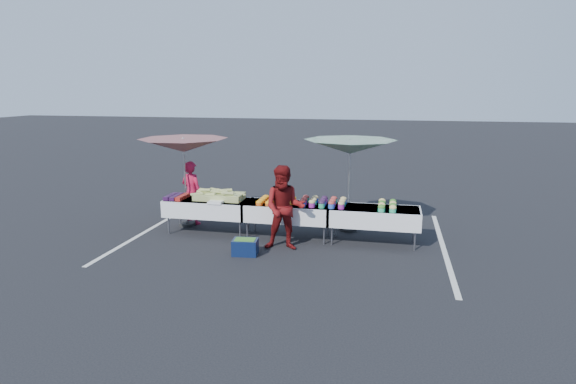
% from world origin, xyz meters
% --- Properties ---
extents(ground, '(80.00, 80.00, 0.00)m').
position_xyz_m(ground, '(0.00, 0.00, 0.00)').
color(ground, black).
extents(stripe_left, '(0.10, 5.00, 0.00)m').
position_xyz_m(stripe_left, '(-3.20, 0.00, 0.00)').
color(stripe_left, silver).
rests_on(stripe_left, ground).
extents(stripe_right, '(0.10, 5.00, 0.00)m').
position_xyz_m(stripe_right, '(3.20, 0.00, 0.00)').
color(stripe_right, silver).
rests_on(stripe_right, ground).
extents(table_left, '(1.86, 0.81, 0.75)m').
position_xyz_m(table_left, '(-1.80, 0.00, 0.58)').
color(table_left, white).
rests_on(table_left, ground).
extents(table_center, '(1.86, 0.81, 0.75)m').
position_xyz_m(table_center, '(0.00, 0.00, 0.58)').
color(table_center, white).
rests_on(table_center, ground).
extents(table_right, '(1.86, 0.81, 0.75)m').
position_xyz_m(table_right, '(1.80, 0.00, 0.58)').
color(table_right, white).
rests_on(table_right, ground).
extents(berry_punnets, '(0.40, 0.54, 0.08)m').
position_xyz_m(berry_punnets, '(-2.51, -0.06, 0.79)').
color(berry_punnets, black).
rests_on(berry_punnets, table_left).
extents(corn_pile, '(1.16, 0.57, 0.26)m').
position_xyz_m(corn_pile, '(-1.56, 0.04, 0.84)').
color(corn_pile, '#A1A957').
rests_on(corn_pile, table_left).
extents(plastic_bags, '(0.30, 0.25, 0.05)m').
position_xyz_m(plastic_bags, '(-1.50, -0.30, 0.78)').
color(plastic_bags, white).
rests_on(plastic_bags, table_left).
extents(carrot_bowls, '(0.75, 0.69, 0.11)m').
position_xyz_m(carrot_bowls, '(-0.25, -0.01, 0.80)').
color(carrot_bowls, '#C75016').
rests_on(carrot_bowls, table_center).
extents(potato_cups, '(0.94, 0.58, 0.16)m').
position_xyz_m(potato_cups, '(0.75, 0.00, 0.83)').
color(potato_cups, blue).
rests_on(potato_cups, table_right).
extents(bean_baskets, '(0.36, 0.68, 0.15)m').
position_xyz_m(bean_baskets, '(2.06, -0.01, 0.82)').
color(bean_baskets, '#2BAE76').
rests_on(bean_baskets, table_right).
extents(vendor, '(0.62, 0.50, 1.49)m').
position_xyz_m(vendor, '(-2.44, 0.60, 0.75)').
color(vendor, '#B51439').
rests_on(vendor, ground).
extents(customer, '(0.89, 0.74, 1.68)m').
position_xyz_m(customer, '(0.09, -0.75, 0.84)').
color(customer, maroon).
rests_on(customer, ground).
extents(umbrella_left, '(2.58, 2.58, 2.06)m').
position_xyz_m(umbrella_left, '(-2.50, 0.40, 1.86)').
color(umbrella_left, black).
rests_on(umbrella_left, ground).
extents(umbrella_right, '(2.21, 2.21, 2.07)m').
position_xyz_m(umbrella_right, '(1.21, 0.80, 1.88)').
color(umbrella_right, black).
rests_on(umbrella_right, ground).
extents(storage_bin, '(0.51, 0.39, 0.31)m').
position_xyz_m(storage_bin, '(-0.57, -1.24, 0.16)').
color(storage_bin, '#0C193D').
rests_on(storage_bin, ground).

